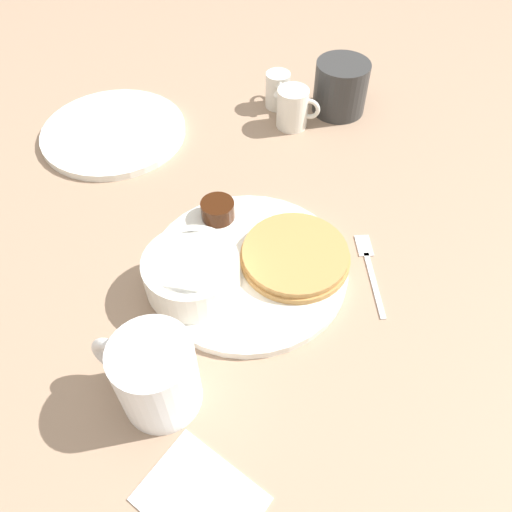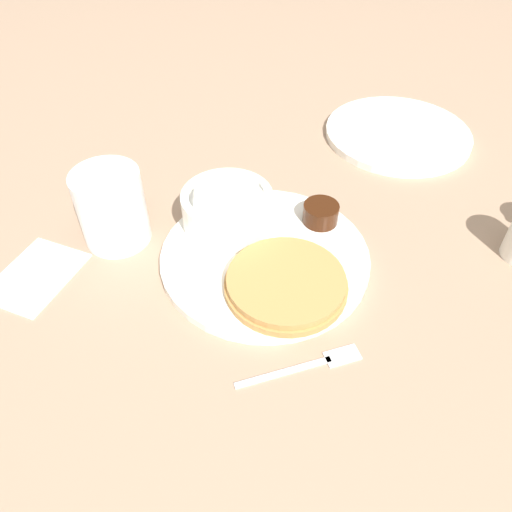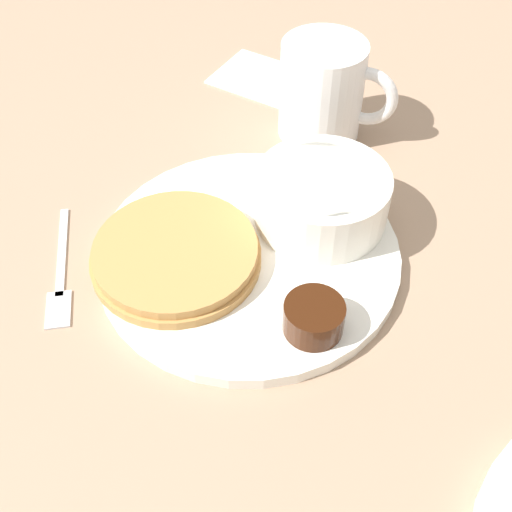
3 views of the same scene
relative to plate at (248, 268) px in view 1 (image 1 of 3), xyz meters
The scene contains 13 objects.
ground_plane 0.01m from the plate, ahead, with size 4.00×4.00×0.00m, color #9E7F66.
plate is the anchor object (origin of this frame).
pancake_stack 0.06m from the plate, 41.67° to the left, with size 0.14×0.14×0.02m.
bowl 0.08m from the plate, 120.33° to the right, with size 0.12×0.12×0.05m.
syrup_cup 0.10m from the plate, 149.67° to the left, with size 0.05×0.05×0.03m.
butter_ramekin 0.10m from the plate, 129.33° to the right, with size 0.04×0.04×0.04m.
coffee_mug 0.20m from the plate, 83.95° to the right, with size 0.12×0.09×0.10m.
creamer_pitcher_near 0.33m from the plate, 111.00° to the left, with size 0.08×0.05×0.07m.
creamer_pitcher_far 0.38m from the plate, 116.49° to the left, with size 0.05×0.05×0.06m.
fork 0.16m from the plate, 37.26° to the left, with size 0.09×0.12×0.00m.
napkin 0.28m from the plate, 64.75° to the right, with size 0.12×0.09×0.00m.
second_mug 0.40m from the plate, 100.55° to the left, with size 0.09×0.12×0.09m.
far_plate 0.37m from the plate, 161.91° to the left, with size 0.24×0.24×0.01m.
Camera 1 is at (0.24, -0.33, 0.52)m, focal length 35.00 mm.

